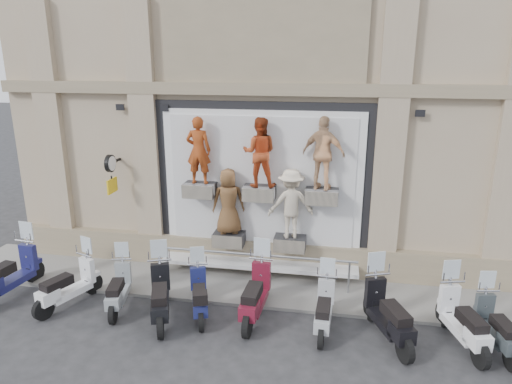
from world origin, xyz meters
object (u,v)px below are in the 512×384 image
scooter_d (160,286)px  scooter_e (199,286)px  guard_rail (255,271)px  scooter_c (118,280)px  scooter_a (8,264)px  clock_sign_bracket (111,169)px  scooter_b (67,276)px  scooter_j (498,317)px  scooter_f (255,285)px  scooter_h (389,303)px  scooter_i (464,310)px  scooter_g (324,300)px

scooter_d → scooter_e: size_ratio=1.15×
guard_rail → scooter_c: 3.29m
scooter_a → scooter_d: scooter_a is taller
clock_sign_bracket → scooter_b: (-0.20, -2.11, -2.05)m
scooter_d → scooter_j: bearing=-19.2°
guard_rail → scooter_f: 1.45m
scooter_h → scooter_c: bearing=156.9°
scooter_j → scooter_f: bearing=166.3°
guard_rail → scooter_d: (-1.78, -1.79, 0.35)m
scooter_a → scooter_f: size_ratio=1.02×
guard_rail → scooter_e: 1.79m
guard_rail → scooter_i: bearing=-19.7°
scooter_f → scooter_b: bearing=-173.9°
scooter_g → scooter_j: (3.36, -0.06, 0.00)m
scooter_g → scooter_b: bearing=-177.2°
scooter_e → scooter_h: (4.05, -0.21, 0.12)m
clock_sign_bracket → scooter_j: bearing=-13.1°
scooter_b → scooter_i: 8.60m
scooter_f → scooter_h: bearing=-3.5°
clock_sign_bracket → scooter_i: 8.89m
guard_rail → scooter_h: scooter_h is taller
scooter_g → scooter_d: bearing=-174.5°
scooter_b → scooter_d: 2.32m
scooter_e → scooter_h: scooter_h is taller
scooter_a → scooter_f: scooter_a is taller
clock_sign_bracket → scooter_c: bearing=-63.4°
scooter_b → scooter_h: scooter_h is taller
scooter_a → scooter_g: 7.50m
scooter_b → scooter_d: scooter_d is taller
scooter_a → scooter_i: size_ratio=1.07×
scooter_e → scooter_i: scooter_i is taller
guard_rail → scooter_e: bearing=-124.2°
scooter_b → scooter_j: (9.22, 0.00, -0.04)m
scooter_a → scooter_e: scooter_a is taller
scooter_c → scooter_f: size_ratio=0.85×
scooter_f → scooter_e: bearing=-173.3°
scooter_b → scooter_e: size_ratio=1.07×
scooter_c → scooter_d: size_ratio=0.87×
scooter_c → scooter_d: (1.12, -0.26, 0.11)m
scooter_f → scooter_h: scooter_h is taller
scooter_c → scooter_g: 4.67m
scooter_b → scooter_j: size_ratio=1.06×
scooter_b → scooter_d: (2.31, -0.15, 0.06)m
clock_sign_bracket → scooter_c: clock_sign_bracket is taller
scooter_c → scooter_e: 1.90m
scooter_a → scooter_d: size_ratio=1.03×
scooter_g → scooter_h: scooter_h is taller
scooter_h → scooter_g: bearing=154.0°
scooter_i → scooter_j: size_ratio=1.10×
clock_sign_bracket → scooter_d: bearing=-46.8°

